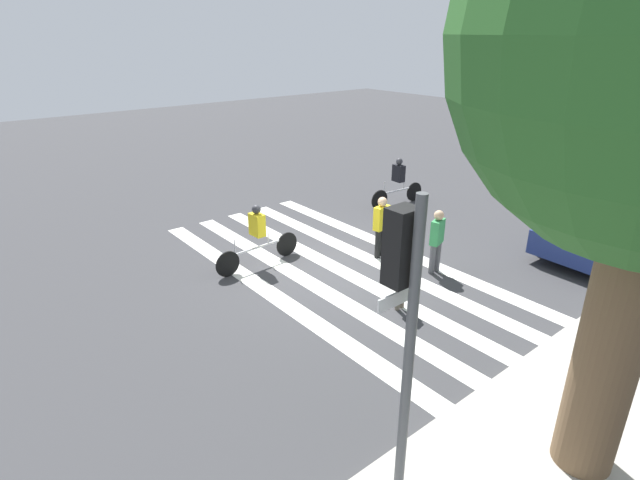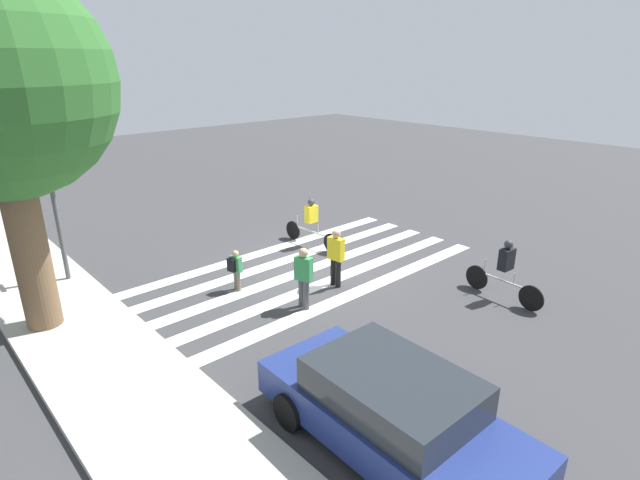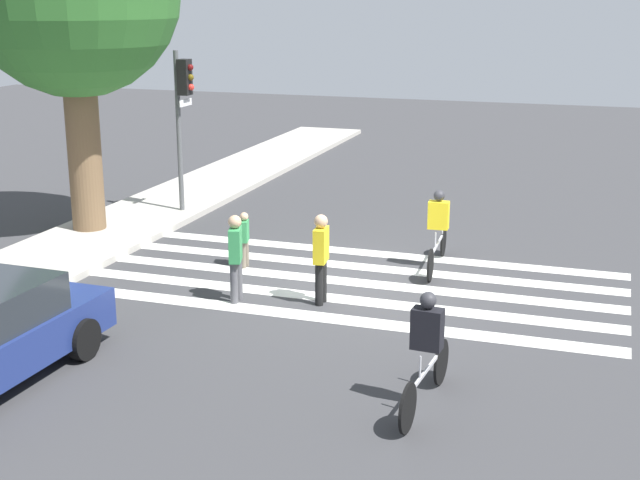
% 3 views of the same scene
% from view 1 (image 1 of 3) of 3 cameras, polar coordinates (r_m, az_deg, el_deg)
% --- Properties ---
extents(ground_plane, '(60.00, 60.00, 0.00)m').
position_cam_1_polar(ground_plane, '(12.39, 1.83, -3.18)').
color(ground_plane, '#38383A').
extents(sidewalk_curb, '(36.00, 2.50, 0.14)m').
position_cam_1_polar(sidewalk_curb, '(9.31, 28.87, -15.56)').
color(sidewalk_curb, '#ADA89E').
rests_on(sidewalk_curb, ground_plane).
extents(crosswalk_stripes, '(4.44, 10.00, 0.01)m').
position_cam_1_polar(crosswalk_stripes, '(12.38, 1.83, -3.16)').
color(crosswalk_stripes, silver).
rests_on(crosswalk_stripes, ground_plane).
extents(traffic_light, '(0.60, 0.50, 4.00)m').
position_cam_1_polar(traffic_light, '(5.36, 9.51, -6.69)').
color(traffic_light, '#515456').
rests_on(traffic_light, ground_plane).
extents(pedestrian_adult_yellow_jacket, '(0.47, 0.25, 1.62)m').
position_cam_1_polar(pedestrian_adult_yellow_jacket, '(12.72, 7.03, 1.85)').
color(pedestrian_adult_yellow_jacket, black).
rests_on(pedestrian_adult_yellow_jacket, ground_plane).
extents(pedestrian_adult_blue_shirt, '(0.34, 0.31, 1.13)m').
position_cam_1_polar(pedestrian_adult_blue_shirt, '(10.44, 9.35, -4.65)').
color(pedestrian_adult_blue_shirt, '#6B6051').
rests_on(pedestrian_adult_blue_shirt, ground_plane).
extents(pedestrian_child_with_backpack, '(0.48, 0.32, 1.58)m').
position_cam_1_polar(pedestrian_child_with_backpack, '(12.13, 13.21, 0.23)').
color(pedestrian_child_with_backpack, '#4C4C51').
rests_on(pedestrian_child_with_backpack, ground_plane).
extents(cyclist_far_lane, '(2.42, 0.41, 1.59)m').
position_cam_1_polar(cyclist_far_lane, '(12.25, -7.16, 0.75)').
color(cyclist_far_lane, black).
rests_on(cyclist_far_lane, ground_plane).
extents(cyclist_near_curb, '(2.21, 0.42, 1.61)m').
position_cam_1_polar(cyclist_near_curb, '(16.81, 8.92, 6.77)').
color(cyclist_near_curb, black).
rests_on(cyclist_near_curb, ground_plane).
extents(car_parked_far_curb, '(4.60, 2.14, 1.42)m').
position_cam_1_polar(car_parked_far_curb, '(15.04, 30.23, 1.41)').
color(car_parked_far_curb, navy).
rests_on(car_parked_far_curb, ground_plane).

